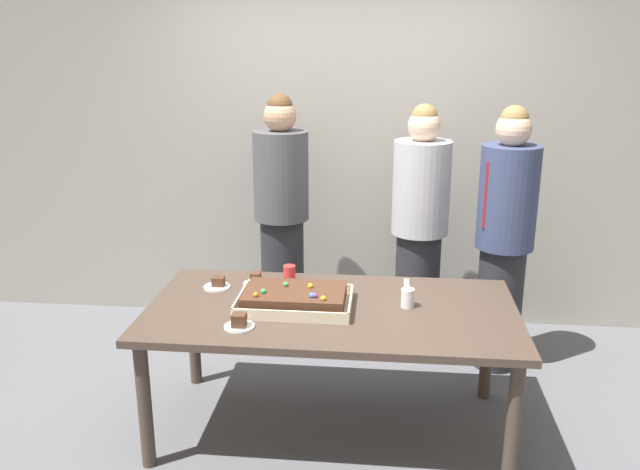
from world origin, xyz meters
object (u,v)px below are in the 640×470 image
at_px(drink_cup_nearest, 289,274).
at_px(person_striped_tie_right, 420,228).
at_px(plated_slice_near_right, 218,284).
at_px(party_table, 332,320).
at_px(sheet_cake, 295,299).
at_px(cake_server_utensil, 407,285).
at_px(plated_slice_far_left, 256,281).
at_px(drink_cup_middle, 408,298).
at_px(plated_slice_near_left, 239,323).
at_px(person_serving_front, 282,219).
at_px(person_green_shirt_behind, 505,238).

distance_m(drink_cup_nearest, person_striped_tie_right, 1.06).
bearing_deg(plated_slice_near_right, party_table, -17.99).
relative_size(drink_cup_nearest, person_striped_tie_right, 0.06).
distance_m(sheet_cake, drink_cup_nearest, 0.37).
bearing_deg(cake_server_utensil, plated_slice_near_right, -172.88).
height_order(plated_slice_near_right, plated_slice_far_left, plated_slice_far_left).
height_order(party_table, drink_cup_nearest, drink_cup_nearest).
height_order(plated_slice_far_left, person_striped_tie_right, person_striped_tie_right).
bearing_deg(plated_slice_far_left, drink_cup_nearest, 16.93).
distance_m(plated_slice_far_left, person_striped_tie_right, 1.24).
distance_m(drink_cup_nearest, drink_cup_middle, 0.74).
height_order(plated_slice_near_right, drink_cup_middle, drink_cup_middle).
relative_size(cake_server_utensil, person_striped_tie_right, 0.12).
xyz_separation_m(cake_server_utensil, person_striped_tie_right, (0.10, 0.72, 0.14)).
bearing_deg(plated_slice_near_right, drink_cup_nearest, 18.66).
relative_size(party_table, plated_slice_near_left, 12.93).
bearing_deg(drink_cup_nearest, cake_server_utensil, 0.09).
height_order(plated_slice_near_left, drink_cup_nearest, drink_cup_nearest).
distance_m(sheet_cake, person_serving_front, 1.12).
bearing_deg(plated_slice_far_left, sheet_cake, -48.63).
bearing_deg(plated_slice_far_left, plated_slice_near_right, -159.81).
distance_m(drink_cup_nearest, person_serving_front, 0.76).
height_order(party_table, drink_cup_middle, drink_cup_middle).
xyz_separation_m(party_table, plated_slice_far_left, (-0.46, 0.29, 0.09)).
bearing_deg(plated_slice_near_left, person_green_shirt_behind, 38.55).
bearing_deg(party_table, person_serving_front, 111.97).
bearing_deg(sheet_cake, drink_cup_middle, 5.87).
xyz_separation_m(plated_slice_near_left, drink_cup_nearest, (0.15, 0.65, 0.02)).
height_order(plated_slice_near_left, plated_slice_far_left, plated_slice_near_left).
bearing_deg(cake_server_utensil, sheet_cake, -148.56).
distance_m(party_table, drink_cup_nearest, 0.46).
xyz_separation_m(party_table, cake_server_utensil, (0.40, 0.35, 0.08)).
bearing_deg(person_striped_tie_right, plated_slice_near_right, -21.28).
xyz_separation_m(sheet_cake, drink_cup_middle, (0.59, 0.06, 0.00)).
xyz_separation_m(plated_slice_near_right, cake_server_utensil, (1.07, 0.13, -0.02)).
distance_m(drink_cup_middle, cake_server_utensil, 0.31).
height_order(sheet_cake, drink_cup_nearest, sheet_cake).
bearing_deg(person_green_shirt_behind, drink_cup_nearest, -14.27).
bearing_deg(cake_server_utensil, drink_cup_middle, -90.83).
height_order(plated_slice_near_left, person_serving_front, person_serving_front).
bearing_deg(plated_slice_near_left, party_table, 34.87).
bearing_deg(drink_cup_nearest, party_table, -51.73).
bearing_deg(sheet_cake, person_striped_tie_right, 57.39).
bearing_deg(plated_slice_near_right, cake_server_utensil, 7.12).
bearing_deg(plated_slice_near_right, person_serving_front, 74.87).
xyz_separation_m(party_table, person_striped_tie_right, (0.50, 1.07, 0.21)).
bearing_deg(person_green_shirt_behind, plated_slice_far_left, -14.81).
bearing_deg(cake_server_utensil, person_serving_front, 138.94).
bearing_deg(sheet_cake, person_green_shirt_behind, 35.58).
distance_m(party_table, person_striped_tie_right, 1.19).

